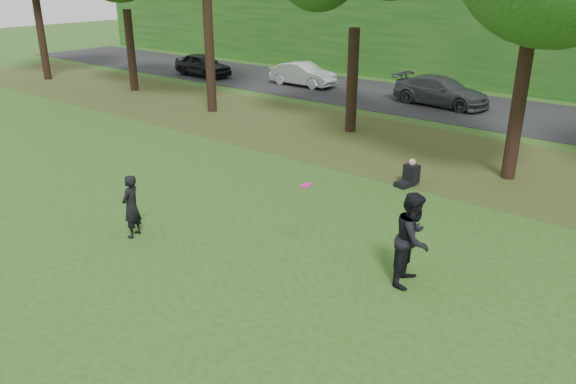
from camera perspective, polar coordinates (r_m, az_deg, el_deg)
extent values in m
plane|color=#2E4816|center=(12.15, -18.66, -10.07)|extent=(120.00, 120.00, 0.00)
cube|color=#4A341A|center=(21.25, 11.81, 4.27)|extent=(60.00, 7.00, 0.01)
cube|color=black|center=(28.41, 19.44, 7.82)|extent=(70.00, 7.00, 0.02)
cube|color=#184D16|center=(33.66, 23.67, 13.55)|extent=(70.00, 3.00, 5.00)
imported|color=black|center=(14.20, -15.65, -1.41)|extent=(0.56, 0.68, 1.59)
imported|color=black|center=(11.86, 12.57, -4.65)|extent=(0.90, 1.08, 2.01)
imported|color=black|center=(36.34, -8.66, 12.66)|extent=(4.14, 1.84, 1.39)
imported|color=#B4B7BC|center=(32.78, 1.54, 11.89)|extent=(4.00, 1.41, 1.32)
imported|color=#3B3F42|center=(28.75, 15.30, 9.87)|extent=(4.91, 2.31, 1.38)
cylinder|color=#E11375|center=(12.03, 1.85, 0.69)|extent=(0.37, 0.37, 0.10)
cube|color=black|center=(17.52, 11.76, 0.81)|extent=(0.52, 0.64, 0.16)
cube|color=black|center=(17.63, 12.43, 1.86)|extent=(0.49, 0.43, 0.56)
sphere|color=tan|center=(17.52, 12.52, 2.97)|extent=(0.22, 0.22, 0.22)
cylinder|color=black|center=(37.68, -23.75, 14.18)|extent=(0.44, 0.44, 4.96)
cylinder|color=black|center=(32.42, -15.67, 13.64)|extent=(0.44, 0.44, 4.28)
cylinder|color=black|center=(26.50, -7.96, 13.49)|extent=(0.44, 0.44, 5.08)
cylinder|color=black|center=(22.98, 6.55, 11.13)|extent=(0.44, 0.44, 4.12)
cylinder|color=black|center=(18.63, 22.35, 8.05)|extent=(0.44, 0.44, 4.62)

